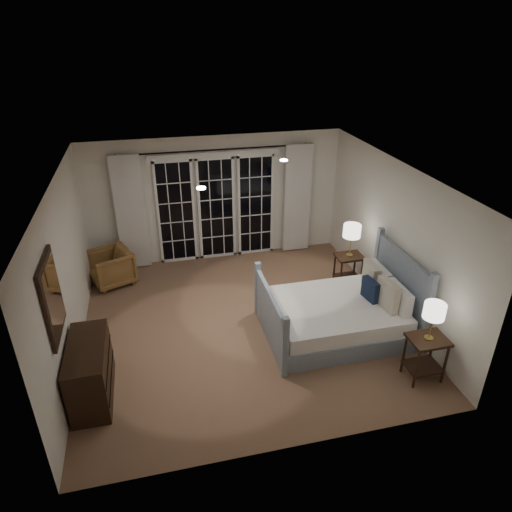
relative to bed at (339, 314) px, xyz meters
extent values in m
plane|color=#8D674C|center=(-1.42, 0.55, -0.32)|extent=(5.00, 5.00, 0.00)
plane|color=white|center=(-1.42, 0.55, 2.18)|extent=(5.00, 5.00, 0.00)
cube|color=white|center=(-3.92, 0.55, 0.93)|extent=(0.02, 5.00, 2.50)
cube|color=white|center=(1.08, 0.55, 0.93)|extent=(0.02, 5.00, 2.50)
cube|color=white|center=(-1.42, 3.05, 0.93)|extent=(5.00, 0.02, 2.50)
cube|color=white|center=(-1.42, -1.95, 0.93)|extent=(5.00, 0.02, 2.50)
cube|color=black|center=(-2.22, 3.02, 0.73)|extent=(0.66, 0.02, 2.02)
cube|color=black|center=(-1.42, 3.02, 0.73)|extent=(0.66, 0.02, 2.02)
cube|color=black|center=(-0.62, 3.02, 0.73)|extent=(0.66, 0.02, 2.02)
cube|color=white|center=(-1.42, 3.00, 1.83)|extent=(2.50, 0.04, 0.10)
cylinder|color=black|center=(-1.42, 2.95, 1.93)|extent=(3.50, 0.03, 0.03)
cube|color=silver|center=(-3.07, 2.93, 0.83)|extent=(0.55, 0.10, 2.25)
cube|color=silver|center=(0.23, 2.93, 0.83)|extent=(0.55, 0.10, 2.25)
cylinder|color=white|center=(-0.62, 1.15, 2.17)|extent=(0.12, 0.12, 0.01)
cylinder|color=white|center=(-2.02, 0.15, 2.17)|extent=(0.12, 0.12, 0.01)
cube|color=#8697A2|center=(-0.07, 0.00, -0.18)|extent=(1.98, 1.54, 0.29)
cube|color=white|center=(-0.07, 0.00, 0.09)|extent=(1.92, 1.48, 0.24)
cube|color=#8697A2|center=(0.98, 0.00, 0.31)|extent=(0.06, 1.54, 1.25)
cube|color=#8697A2|center=(-1.12, 0.00, 0.11)|extent=(0.06, 1.54, 0.87)
cube|color=white|center=(0.78, -0.32, 0.39)|extent=(0.14, 0.60, 0.36)
cube|color=white|center=(0.78, 0.32, 0.39)|extent=(0.14, 0.60, 0.36)
cube|color=beige|center=(0.62, -0.28, 0.44)|extent=(0.16, 0.46, 0.45)
cube|color=beige|center=(0.62, 0.28, 0.44)|extent=(0.16, 0.46, 0.45)
cube|color=#141F38|center=(0.48, 0.00, 0.38)|extent=(0.15, 0.35, 0.34)
cube|color=black|center=(0.72, -1.25, 0.32)|extent=(0.51, 0.40, 0.04)
cube|color=black|center=(0.72, -1.25, -0.14)|extent=(0.46, 0.36, 0.03)
cylinder|color=black|center=(0.50, -1.41, -0.01)|extent=(0.04, 0.04, 0.63)
cylinder|color=black|center=(0.93, -1.41, -0.01)|extent=(0.04, 0.04, 0.63)
cylinder|color=black|center=(0.50, -1.08, -0.01)|extent=(0.04, 0.04, 0.63)
cylinder|color=black|center=(0.93, -1.08, -0.01)|extent=(0.04, 0.04, 0.63)
cube|color=black|center=(0.71, 1.28, 0.28)|extent=(0.48, 0.38, 0.04)
cube|color=black|center=(0.71, 1.28, -0.15)|extent=(0.44, 0.35, 0.03)
cylinder|color=black|center=(0.50, 1.12, -0.02)|extent=(0.04, 0.04, 0.60)
cylinder|color=black|center=(0.91, 1.12, -0.02)|extent=(0.04, 0.04, 0.60)
cylinder|color=black|center=(0.50, 1.43, -0.02)|extent=(0.04, 0.04, 0.60)
cylinder|color=black|center=(0.91, 1.43, -0.02)|extent=(0.04, 0.04, 0.60)
cylinder|color=#B29C47|center=(0.72, -1.25, 0.35)|extent=(0.12, 0.12, 0.02)
cylinder|color=#B29C47|center=(0.72, -1.25, 0.51)|extent=(0.02, 0.02, 0.32)
cylinder|color=white|center=(0.72, -1.25, 0.78)|extent=(0.28, 0.28, 0.20)
cylinder|color=#B29C47|center=(0.71, 1.28, 0.31)|extent=(0.12, 0.12, 0.02)
cylinder|color=#B29C47|center=(0.71, 1.28, 0.50)|extent=(0.02, 0.02, 0.35)
cylinder|color=white|center=(0.71, 1.28, 0.79)|extent=(0.31, 0.31, 0.23)
imported|color=brown|center=(-3.52, 2.38, 0.01)|extent=(0.94, 0.93, 0.66)
cube|color=black|center=(-3.65, -0.56, 0.08)|extent=(0.47, 1.13, 0.80)
cube|color=black|center=(-3.41, -0.56, -0.06)|extent=(0.01, 1.11, 0.01)
cube|color=black|center=(-3.41, -0.56, 0.21)|extent=(0.01, 1.11, 0.01)
cube|color=black|center=(-3.89, -0.56, 1.23)|extent=(0.04, 0.85, 1.00)
cube|color=white|center=(-3.86, -0.56, 1.23)|extent=(0.01, 0.73, 0.88)
camera|label=1|loc=(-2.63, -5.42, 4.08)|focal=32.00mm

